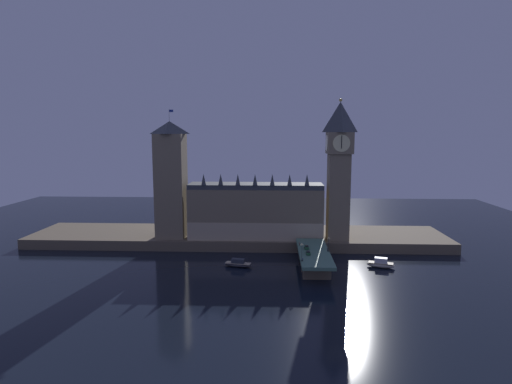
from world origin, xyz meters
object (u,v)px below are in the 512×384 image
object	(u,v)px
victoria_tower	(171,180)
car_northbound_lead	(307,247)
pedestrian_near_rail	(303,259)
pedestrian_far_rail	(299,244)
clock_tower	(339,166)
boat_downstream	(381,264)
pedestrian_mid_walk	(328,249)
street_lamp_near	(302,250)
boat_upstream	(238,264)
car_northbound_trail	(308,253)
street_lamp_mid	(329,242)

from	to	relation	value
victoria_tower	car_northbound_lead	size ratio (longest dim) A/B	15.88
victoria_tower	pedestrian_near_rail	xyz separation A→B (m)	(64.61, -48.73, -26.62)
victoria_tower	pedestrian_far_rail	world-z (taller)	victoria_tower
clock_tower	boat_downstream	size ratio (longest dim) A/B	5.51
car_northbound_lead	pedestrian_mid_walk	world-z (taller)	pedestrian_mid_walk
street_lamp_near	boat_downstream	bearing A→B (deg)	24.87
victoria_tower	pedestrian_near_rail	distance (m)	85.19
car_northbound_lead	boat_upstream	world-z (taller)	car_northbound_lead
car_northbound_trail	clock_tower	bearing A→B (deg)	64.38
pedestrian_mid_walk	boat_upstream	size ratio (longest dim) A/B	0.13
pedestrian_near_rail	pedestrian_far_rail	size ratio (longest dim) A/B	1.00
boat_upstream	boat_downstream	size ratio (longest dim) A/B	1.05
clock_tower	car_northbound_trail	xyz separation A→B (m)	(-17.50, -36.50, -34.18)
pedestrian_far_rail	street_lamp_near	xyz separation A→B (m)	(-0.40, -23.95, 3.72)
car_northbound_lead	pedestrian_far_rail	world-z (taller)	pedestrian_far_rail
boat_upstream	boat_downstream	bearing A→B (deg)	1.77
clock_tower	boat_downstream	distance (m)	52.64
car_northbound_lead	street_lamp_near	world-z (taller)	street_lamp_near
victoria_tower	boat_downstream	world-z (taller)	victoria_tower
boat_upstream	boat_downstream	distance (m)	62.74
clock_tower	pedestrian_near_rail	world-z (taller)	clock_tower
victoria_tower	pedestrian_far_rail	distance (m)	74.04
clock_tower	street_lamp_near	xyz separation A→B (m)	(-20.82, -46.46, -30.24)
pedestrian_near_rail	pedestrian_far_rail	distance (m)	24.25
pedestrian_near_rail	street_lamp_near	size ratio (longest dim) A/B	0.22
street_lamp_near	pedestrian_mid_walk	bearing A→B (deg)	50.55
clock_tower	pedestrian_far_rail	xyz separation A→B (m)	(-20.42, -22.51, -33.95)
pedestrian_near_rail	street_lamp_mid	distance (m)	19.53
pedestrian_near_rail	street_lamp_mid	xyz separation A→B (m)	(12.08, 15.02, 3.15)
victoria_tower	street_lamp_near	bearing A→B (deg)	-37.02
pedestrian_far_rail	street_lamp_mid	bearing A→B (deg)	-37.37
clock_tower	car_northbound_trail	distance (m)	52.98
pedestrian_mid_walk	street_lamp_mid	distance (m)	3.12
car_northbound_trail	boat_downstream	xyz separation A→B (m)	(32.39, 6.60, -6.50)
clock_tower	victoria_tower	size ratio (longest dim) A/B	1.07
clock_tower	pedestrian_far_rail	bearing A→B (deg)	-132.21
clock_tower	victoria_tower	bearing A→B (deg)	178.68
car_northbound_lead	street_lamp_near	distance (m)	19.16
pedestrian_near_rail	street_lamp_mid	world-z (taller)	street_lamp_mid
car_northbound_trail	pedestrian_mid_walk	bearing A→B (deg)	28.34
pedestrian_far_rail	street_lamp_mid	distance (m)	15.53
street_lamp_mid	car_northbound_lead	bearing A→B (deg)	157.75
pedestrian_mid_walk	street_lamp_mid	bearing A→B (deg)	5.12
pedestrian_mid_walk	boat_downstream	xyz separation A→B (m)	(23.63, 1.87, -6.79)
car_northbound_lead	pedestrian_mid_walk	size ratio (longest dim) A/B	2.42
car_northbound_lead	pedestrian_far_rail	distance (m)	6.21
pedestrian_near_rail	pedestrian_far_rail	bearing A→B (deg)	90.00
clock_tower	pedestrian_far_rail	size ratio (longest dim) A/B	43.67
pedestrian_far_rail	car_northbound_lead	bearing A→B (deg)	-61.94
street_lamp_mid	street_lamp_near	bearing A→B (deg)	-130.30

